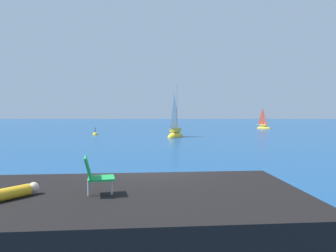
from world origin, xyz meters
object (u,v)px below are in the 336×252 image
object	(u,v)px
sailboat_near	(175,134)
marker_buoy	(95,135)
sailboat_far	(264,127)
beach_chair	(95,174)

from	to	relation	value
sailboat_near	marker_buoy	distance (m)	9.05
sailboat_near	marker_buoy	bearing A→B (deg)	98.97
sailboat_near	marker_buoy	xyz separation A→B (m)	(-8.75, 2.29, -0.31)
sailboat_far	beach_chair	xyz separation A→B (m)	(-14.88, -38.96, 1.32)
sailboat_near	sailboat_far	distance (m)	18.67
beach_chair	marker_buoy	bearing A→B (deg)	89.37
sailboat_far	beach_chair	bearing A→B (deg)	-73.12
sailboat_near	marker_buoy	world-z (taller)	sailboat_near
sailboat_near	marker_buoy	size ratio (longest dim) A/B	5.24
sailboat_near	sailboat_far	bearing A→B (deg)	-20.12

